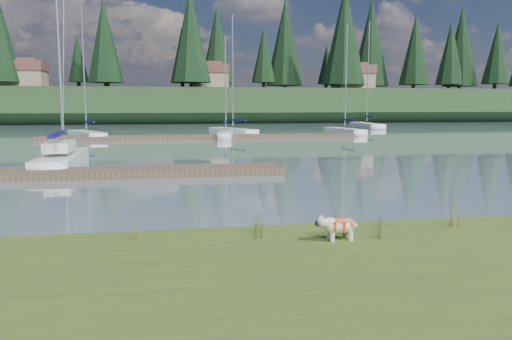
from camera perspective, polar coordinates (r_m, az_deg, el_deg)
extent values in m
plane|color=gray|center=(41.70, -9.05, 3.51)|extent=(200.00, 200.00, 0.00)
cube|color=#3D541C|center=(6.26, -2.76, -18.25)|extent=(60.00, 9.00, 0.35)
cube|color=#1B3118|center=(84.60, -9.62, 7.22)|extent=(200.00, 20.00, 5.00)
cylinder|color=silver|center=(9.47, 8.72, -7.58)|extent=(0.09, 0.09, 0.18)
cylinder|color=silver|center=(9.63, 8.34, -7.31)|extent=(0.09, 0.09, 0.18)
cylinder|color=silver|center=(9.60, 10.78, -7.42)|extent=(0.09, 0.09, 0.18)
cylinder|color=silver|center=(9.76, 10.37, -7.15)|extent=(0.09, 0.09, 0.18)
ellipsoid|color=silver|center=(9.57, 9.63, -6.25)|extent=(0.61, 0.32, 0.28)
ellipsoid|color=#9F613B|center=(9.55, 9.64, -5.72)|extent=(0.43, 0.29, 0.10)
ellipsoid|color=silver|center=(9.42, 7.56, -5.85)|extent=(0.22, 0.22, 0.21)
cube|color=black|center=(9.40, 7.03, -6.10)|extent=(0.07, 0.11, 0.08)
cube|color=silver|center=(25.13, -21.29, 0.95)|extent=(1.83, 7.06, 0.70)
ellipsoid|color=silver|center=(28.58, -20.17, 1.74)|extent=(1.59, 1.96, 0.70)
cylinder|color=silver|center=(25.82, -21.70, 14.21)|extent=(0.14, 0.14, 10.63)
cube|color=#0E0F4D|center=(24.01, -21.84, 3.82)|extent=(0.31, 3.19, 0.20)
cube|color=silver|center=(24.67, -21.52, 2.53)|extent=(1.20, 2.59, 0.45)
cube|color=#4C3D2C|center=(21.04, -18.96, -0.34)|extent=(16.00, 2.00, 0.30)
cube|color=#4C3D2C|center=(41.77, -6.31, 3.77)|extent=(26.00, 2.20, 0.30)
cube|color=silver|center=(44.81, -18.78, 3.76)|extent=(4.06, 6.50, 0.70)
ellipsoid|color=silver|center=(47.92, -19.86, 3.94)|extent=(2.03, 2.20, 0.70)
cylinder|color=silver|center=(44.82, -19.09, 10.98)|extent=(0.12, 0.12, 10.13)
cube|color=#0E0F4D|center=(43.90, -18.52, 5.24)|extent=(1.26, 2.42, 0.20)
cube|color=silver|center=(42.39, -3.46, 3.95)|extent=(1.93, 4.99, 0.70)
ellipsoid|color=silver|center=(44.81, -3.27, 4.15)|extent=(1.28, 1.49, 0.70)
cylinder|color=silver|center=(42.34, -3.50, 9.92)|extent=(0.12, 0.12, 7.66)
cube|color=#0E0F4D|center=(41.67, -3.52, 5.52)|extent=(0.53, 1.94, 0.20)
cube|color=silver|center=(47.61, -2.64, 4.36)|extent=(4.06, 6.75, 0.70)
ellipsoid|color=silver|center=(50.51, -4.59, 4.53)|extent=(2.07, 2.26, 0.70)
cylinder|color=silver|center=(47.63, -2.68, 11.25)|extent=(0.12, 0.12, 10.29)
cube|color=#0E0F4D|center=(46.78, -2.07, 5.75)|extent=(1.24, 2.52, 0.20)
cube|color=silver|center=(48.38, 10.11, 4.30)|extent=(2.19, 6.24, 0.70)
ellipsoid|color=silver|center=(51.10, 8.51, 4.50)|extent=(1.54, 1.83, 0.70)
cylinder|color=silver|center=(48.38, 10.26, 10.57)|extent=(0.12, 0.12, 9.43)
cube|color=#0E0F4D|center=(47.59, 10.61, 5.66)|extent=(0.52, 2.44, 0.20)
cube|color=silver|center=(62.09, 12.53, 4.94)|extent=(2.15, 7.91, 0.70)
ellipsoid|color=silver|center=(65.79, 11.37, 5.11)|extent=(1.81, 2.22, 0.70)
cylinder|color=silver|center=(62.15, 12.70, 10.87)|extent=(0.12, 0.12, 11.69)
cube|color=#0E0F4D|center=(61.05, 12.90, 6.00)|extent=(0.35, 3.12, 0.20)
cone|color=#475B23|center=(9.59, -0.10, -6.19)|extent=(0.03, 0.03, 0.54)
cone|color=brown|center=(9.56, 0.63, -6.58)|extent=(0.03, 0.03, 0.43)
cone|color=#475B23|center=(9.62, 0.22, -5.98)|extent=(0.03, 0.03, 0.59)
cone|color=brown|center=(9.61, 0.76, -6.67)|extent=(0.03, 0.03, 0.38)
cone|color=#475B23|center=(9.53, 0.10, -6.46)|extent=(0.03, 0.03, 0.48)
cone|color=#475B23|center=(10.01, -0.19, -5.68)|extent=(0.03, 0.03, 0.51)
cone|color=brown|center=(9.98, 0.51, -6.03)|extent=(0.03, 0.03, 0.41)
cone|color=#475B23|center=(10.05, 0.12, -5.49)|extent=(0.03, 0.03, 0.56)
cone|color=brown|center=(10.03, 0.63, -6.11)|extent=(0.03, 0.03, 0.36)
cone|color=#475B23|center=(9.95, 0.00, -5.93)|extent=(0.03, 0.03, 0.46)
cone|color=#475B23|center=(9.84, 13.54, -6.04)|extent=(0.03, 0.03, 0.54)
cone|color=brown|center=(9.84, 14.28, -6.39)|extent=(0.03, 0.03, 0.43)
cone|color=#475B23|center=(9.89, 13.79, -5.82)|extent=(0.03, 0.03, 0.59)
cone|color=brown|center=(9.89, 14.34, -6.48)|extent=(0.03, 0.03, 0.38)
cone|color=#475B23|center=(9.79, 13.83, -6.29)|extent=(0.03, 0.03, 0.49)
cone|color=#475B23|center=(9.74, -14.27, -6.26)|extent=(0.03, 0.03, 0.52)
cone|color=brown|center=(9.68, -13.64, -6.65)|extent=(0.03, 0.03, 0.42)
cone|color=#475B23|center=(9.76, -13.91, -6.06)|extent=(0.03, 0.03, 0.58)
cone|color=brown|center=(9.72, -13.44, -6.74)|extent=(0.03, 0.03, 0.37)
cone|color=#475B23|center=(9.67, -14.18, -6.52)|extent=(0.03, 0.03, 0.47)
cone|color=#475B23|center=(9.77, 10.13, -6.68)|extent=(0.03, 0.03, 0.33)
cone|color=brown|center=(9.76, 10.88, -6.92)|extent=(0.03, 0.03, 0.26)
cone|color=#475B23|center=(9.82, 10.40, -6.52)|extent=(0.03, 0.03, 0.36)
cone|color=brown|center=(9.81, 10.96, -6.95)|extent=(0.03, 0.03, 0.23)
cone|color=#475B23|center=(9.71, 10.40, -6.88)|extent=(0.03, 0.03, 0.30)
cone|color=#475B23|center=(11.23, 21.41, -4.46)|extent=(0.03, 0.03, 0.62)
cone|color=brown|center=(11.24, 22.06, -4.81)|extent=(0.03, 0.03, 0.50)
cone|color=#475B23|center=(11.28, 21.60, -4.26)|extent=(0.03, 0.03, 0.68)
cone|color=brown|center=(11.30, 22.08, -4.91)|extent=(0.03, 0.03, 0.43)
cone|color=#475B23|center=(11.18, 21.71, -4.69)|extent=(0.03, 0.03, 0.56)
cube|color=#33281C|center=(10.41, -5.86, -8.24)|extent=(60.00, 0.50, 0.14)
cylinder|color=#382619|center=(84.16, -16.58, 9.33)|extent=(0.60, 0.60, 1.80)
cone|color=black|center=(84.57, -16.74, 13.29)|extent=(4.84, 4.84, 11.00)
cylinder|color=#382619|center=(77.74, -7.39, 9.75)|extent=(0.60, 0.60, 1.80)
cone|color=black|center=(78.35, -7.48, 15.01)|extent=(6.16, 6.16, 14.00)
cylinder|color=#382619|center=(83.14, 0.88, 9.66)|extent=(0.60, 0.60, 1.80)
cone|color=black|center=(83.47, 0.89, 13.06)|extent=(3.96, 3.96, 9.00)
cylinder|color=#382619|center=(84.66, 9.94, 9.52)|extent=(0.60, 0.60, 1.80)
cone|color=black|center=(85.33, 10.07, 14.96)|extent=(7.04, 7.04, 16.00)
cylinder|color=#382619|center=(93.03, 17.54, 9.10)|extent=(0.60, 0.60, 1.80)
cone|color=black|center=(93.44, 17.70, 12.96)|extent=(5.28, 5.28, 12.00)
cylinder|color=#382619|center=(96.37, 25.61, 8.64)|extent=(0.60, 0.60, 1.80)
cone|color=black|center=(96.71, 25.80, 11.97)|extent=(4.62, 4.62, 10.50)
cube|color=gray|center=(84.40, -24.97, 9.27)|extent=(6.00, 5.00, 2.80)
cube|color=brown|center=(84.51, -25.06, 10.69)|extent=(6.30, 5.30, 1.40)
cube|color=brown|center=(84.57, -25.09, 11.23)|extent=(4.20, 3.60, 0.70)
cube|color=gray|center=(82.94, -5.46, 9.98)|extent=(6.00, 5.00, 2.80)
cube|color=brown|center=(83.05, -5.48, 11.43)|extent=(6.30, 5.30, 1.40)
cube|color=brown|center=(83.11, -5.48, 11.98)|extent=(4.20, 3.60, 0.70)
cube|color=gray|center=(86.31, 10.99, 9.78)|extent=(6.00, 5.00, 2.80)
cube|color=brown|center=(86.42, 11.02, 11.17)|extent=(6.30, 5.30, 1.40)
cube|color=brown|center=(86.48, 11.04, 11.70)|extent=(4.20, 3.60, 0.70)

